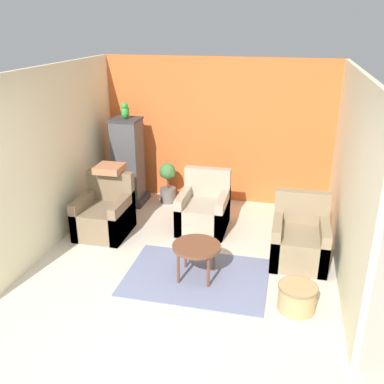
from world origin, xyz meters
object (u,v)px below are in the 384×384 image
(armchair_left, at_px, (105,215))
(armchair_middle, at_px, (204,211))
(armchair_right, at_px, (299,241))
(parrot, at_px, (125,111))
(potted_plant, at_px, (168,181))
(wicker_basket, at_px, (297,297))
(coffee_table, at_px, (197,249))
(birdcage, at_px, (128,163))

(armchair_left, relative_size, armchair_middle, 1.00)
(armchair_right, height_order, parrot, parrot)
(potted_plant, height_order, wicker_basket, potted_plant)
(coffee_table, xyz_separation_m, armchair_left, (-1.62, 0.89, -0.12))
(armchair_left, distance_m, armchair_middle, 1.51)
(armchair_left, distance_m, potted_plant, 1.50)
(armchair_right, height_order, birdcage, birdcage)
(coffee_table, distance_m, birdcage, 2.72)
(armchair_left, bearing_deg, birdcage, 93.13)
(coffee_table, height_order, wicker_basket, coffee_table)
(armchair_right, bearing_deg, wicker_basket, -90.66)
(birdcage, bearing_deg, coffee_table, -51.37)
(armchair_right, distance_m, parrot, 3.51)
(parrot, bearing_deg, coffee_table, -51.40)
(armchair_middle, distance_m, wicker_basket, 2.28)
(armchair_left, distance_m, birdcage, 1.29)
(armchair_right, bearing_deg, armchair_left, 176.75)
(birdcage, xyz_separation_m, potted_plant, (0.66, 0.15, -0.33))
(armchair_left, height_order, armchair_middle, same)
(coffee_table, xyz_separation_m, armchair_middle, (-0.20, 1.39, -0.12))
(potted_plant, bearing_deg, coffee_table, -65.63)
(armchair_left, relative_size, birdcage, 0.59)
(coffee_table, bearing_deg, wicker_basket, -16.89)
(birdcage, distance_m, wicker_basket, 3.87)
(coffee_table, height_order, birdcage, birdcage)
(armchair_middle, distance_m, birdcage, 1.71)
(coffee_table, xyz_separation_m, wicker_basket, (1.23, -0.37, -0.25))
(armchair_right, relative_size, potted_plant, 1.24)
(armchair_right, xyz_separation_m, parrot, (-2.93, 1.38, 1.34))
(armchair_left, xyz_separation_m, birdcage, (-0.07, 1.22, 0.43))
(coffee_table, xyz_separation_m, birdcage, (-1.69, 2.11, 0.31))
(potted_plant, bearing_deg, armchair_right, -34.01)
(armchair_right, bearing_deg, birdcage, 154.79)
(coffee_table, relative_size, wicker_basket, 1.37)
(parrot, xyz_separation_m, potted_plant, (0.66, 0.15, -1.24))
(armchair_left, height_order, parrot, parrot)
(parrot, height_order, wicker_basket, parrot)
(armchair_right, bearing_deg, parrot, 154.75)
(armchair_right, relative_size, armchair_middle, 1.00)
(armchair_right, distance_m, birdcage, 3.27)
(armchair_right, relative_size, parrot, 3.18)
(armchair_left, bearing_deg, armchair_middle, 19.39)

